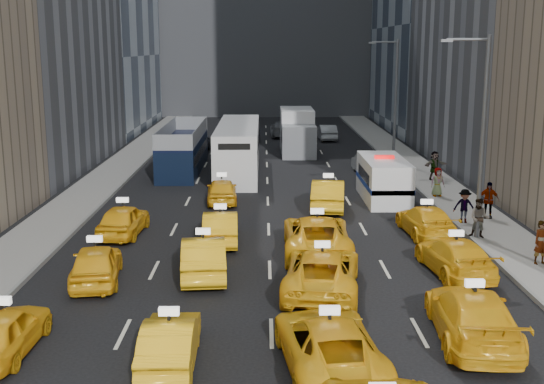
{
  "coord_description": "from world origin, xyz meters",
  "views": [
    {
      "loc": [
        -0.22,
        -17.29,
        8.53
      ],
      "look_at": [
        0.15,
        13.1,
        2.0
      ],
      "focal_mm": 45.0,
      "sensor_mm": 36.0,
      "label": 1
    }
  ],
  "objects_px": {
    "city_bus": "(238,149)",
    "pedestrian_0": "(541,242)",
    "nypd_van": "(383,180)",
    "box_truck": "(297,132)",
    "double_decker": "(183,148)"
  },
  "relations": [
    {
      "from": "city_bus",
      "to": "pedestrian_0",
      "type": "xyz_separation_m",
      "value": [
        12.58,
        -20.55,
        -0.65
      ]
    },
    {
      "from": "box_truck",
      "to": "nypd_van",
      "type": "bearing_deg",
      "value": -71.54
    },
    {
      "from": "double_decker",
      "to": "city_bus",
      "type": "height_order",
      "value": "city_bus"
    },
    {
      "from": "city_bus",
      "to": "box_truck",
      "type": "bearing_deg",
      "value": 62.35
    },
    {
      "from": "double_decker",
      "to": "city_bus",
      "type": "distance_m",
      "value": 3.99
    },
    {
      "from": "double_decker",
      "to": "box_truck",
      "type": "relative_size",
      "value": 1.41
    },
    {
      "from": "city_bus",
      "to": "pedestrian_0",
      "type": "height_order",
      "value": "city_bus"
    },
    {
      "from": "nypd_van",
      "to": "city_bus",
      "type": "relative_size",
      "value": 0.47
    },
    {
      "from": "city_bus",
      "to": "box_truck",
      "type": "relative_size",
      "value": 1.66
    },
    {
      "from": "nypd_van",
      "to": "city_bus",
      "type": "bearing_deg",
      "value": 130.8
    },
    {
      "from": "nypd_van",
      "to": "city_bus",
      "type": "xyz_separation_m",
      "value": [
        -8.47,
        8.49,
        0.51
      ]
    },
    {
      "from": "nypd_van",
      "to": "city_bus",
      "type": "height_order",
      "value": "city_bus"
    },
    {
      "from": "nypd_van",
      "to": "double_decker",
      "type": "bearing_deg",
      "value": 138.36
    },
    {
      "from": "nypd_van",
      "to": "pedestrian_0",
      "type": "xyz_separation_m",
      "value": [
        4.1,
        -12.06,
        -0.13
      ]
    },
    {
      "from": "pedestrian_0",
      "to": "city_bus",
      "type": "bearing_deg",
      "value": 108.96
    }
  ]
}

